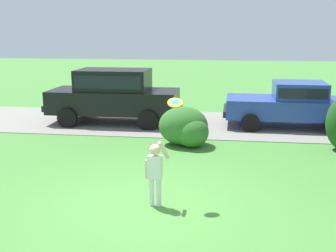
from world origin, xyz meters
TOP-DOWN VIEW (x-y plane):
  - ground_plane at (0.00, 0.00)m, footprint 80.00×80.00m
  - driveway_strip at (0.00, 7.25)m, footprint 28.00×4.40m
  - shrub_near_tree at (0.22, 4.37)m, footprint 1.46×1.27m
  - parked_sedan at (3.57, 7.20)m, footprint 4.43×2.15m
  - parked_suv at (-2.60, 7.00)m, footprint 4.70×2.11m
  - child_thrower at (0.07, 0.03)m, footprint 0.46×0.25m
  - frisbee at (0.41, 0.29)m, footprint 0.29×0.26m

SIDE VIEW (x-z plane):
  - ground_plane at x=0.00m, z-range 0.00..0.00m
  - driveway_strip at x=0.00m, z-range 0.00..0.02m
  - shrub_near_tree at x=0.22m, z-range -0.04..1.08m
  - child_thrower at x=0.07m, z-range 0.07..1.36m
  - parked_sedan at x=3.57m, z-range 0.07..1.63m
  - parked_suv at x=-2.60m, z-range 0.12..2.04m
  - frisbee at x=0.41m, z-range 1.86..2.04m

